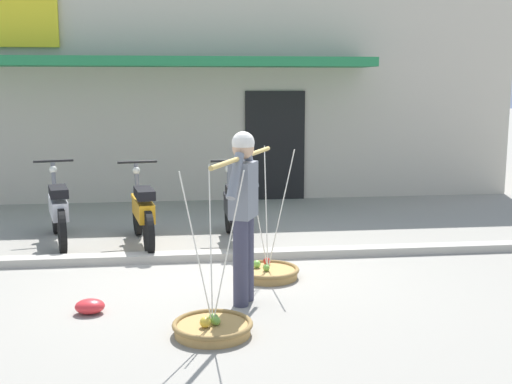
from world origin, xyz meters
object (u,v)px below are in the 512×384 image
fruit_vendor (243,206)px  motorcycle_nearest_shop (58,211)px  motorcycle_third_in_row (234,210)px  plastic_litter_bag (90,306)px  motorcycle_second_in_row (143,212)px  fruit_basket_left_side (268,271)px  fruit_basket_right_side (213,327)px

fruit_vendor → motorcycle_nearest_shop: fruit_vendor is taller
motorcycle_third_in_row → plastic_litter_bag: (-1.59, -2.56, -0.38)m
motorcycle_third_in_row → fruit_vendor: bearing=-92.7°
fruit_vendor → motorcycle_second_in_row: size_ratio=0.94×
fruit_basket_left_side → fruit_vendor: bearing=-113.7°
motorcycle_second_in_row → motorcycle_third_in_row: 1.21m
fruit_basket_left_side → fruit_basket_right_side: 1.75m
motorcycle_third_in_row → plastic_litter_bag: size_ratio=6.50×
fruit_basket_left_side → motorcycle_second_in_row: fruit_basket_left_side is taller
motorcycle_nearest_shop → plastic_litter_bag: size_ratio=6.38×
fruit_basket_left_side → plastic_litter_bag: size_ratio=5.19×
fruit_basket_left_side → motorcycle_second_in_row: bearing=131.3°
fruit_vendor → plastic_litter_bag: bearing=-174.8°
motorcycle_second_in_row → plastic_litter_bag: motorcycle_second_in_row is taller
fruit_basket_left_side → motorcycle_nearest_shop: 3.23m
fruit_vendor → fruit_basket_right_side: (-0.35, -0.80, -0.91)m
fruit_vendor → plastic_litter_bag: size_ratio=6.05×
fruit_vendor → motorcycle_nearest_shop: bearing=129.5°
motorcycle_nearest_shop → fruit_vendor: bearing=-50.5°
motorcycle_second_in_row → motorcycle_third_in_row: size_ratio=0.99×
fruit_vendor → motorcycle_nearest_shop: 3.54m
fruit_vendor → motorcycle_third_in_row: size_ratio=0.93×
fruit_vendor → fruit_basket_right_side: 1.26m
fruit_vendor → motorcycle_second_in_row: 2.73m
motorcycle_second_in_row → motorcycle_third_in_row: same height
motorcycle_nearest_shop → motorcycle_third_in_row: size_ratio=0.98×
fruit_basket_right_side → fruit_basket_left_side: bearing=66.2°
fruit_basket_left_side → fruit_basket_right_side: (-0.70, -1.60, 0.00)m
fruit_basket_right_side → motorcycle_third_in_row: fruit_basket_right_side is taller
fruit_vendor → fruit_basket_right_side: size_ratio=1.17×
plastic_litter_bag → fruit_vendor: bearing=5.2°
fruit_basket_left_side → motorcycle_second_in_row: (-1.44, 1.64, 0.38)m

